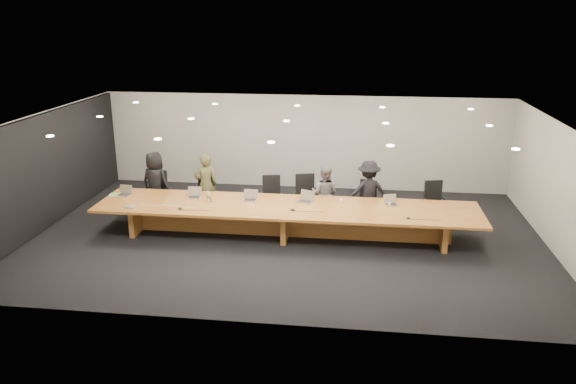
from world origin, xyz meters
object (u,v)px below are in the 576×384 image
at_px(person_a, 155,182).
at_px(laptop_d, 305,197).
at_px(av_box, 130,207).
at_px(mic_left, 180,208).
at_px(person_b, 206,185).
at_px(laptop_b, 194,193).
at_px(amber_mug, 209,199).
at_px(chair_far_left, 155,192).
at_px(person_c, 325,194).
at_px(chair_mid_right, 306,197).
at_px(water_bottle, 208,197).
at_px(chair_right, 366,201).
at_px(person_d, 368,192).
at_px(conference_table, 286,215).
at_px(laptop_e, 391,200).
at_px(chair_left, 207,196).
at_px(mic_center, 293,210).
at_px(laptop_c, 250,195).
at_px(laptop_a, 124,191).
at_px(paper_cup_far, 390,205).
at_px(paper_cup_near, 341,201).
at_px(chair_far_right, 436,203).
at_px(mic_right, 408,218).

xyz_separation_m(person_a, laptop_d, (4.05, -0.92, 0.07)).
height_order(av_box, mic_left, av_box).
height_order(person_b, mic_left, person_b).
height_order(laptop_b, amber_mug, laptop_b).
distance_m(chair_far_left, person_c, 4.48).
xyz_separation_m(chair_far_left, mic_left, (1.23, -1.69, 0.19)).
bearing_deg(chair_mid_right, person_b, 164.43).
bearing_deg(water_bottle, laptop_b, 150.90).
height_order(chair_right, person_d, person_d).
bearing_deg(laptop_d, laptop_b, -156.29).
bearing_deg(laptop_b, conference_table, -11.52).
bearing_deg(chair_far_left, laptop_e, 6.74).
bearing_deg(laptop_b, av_box, -149.12).
bearing_deg(person_d, person_c, -8.69).
bearing_deg(conference_table, water_bottle, 177.70).
distance_m(chair_left, mic_center, 2.90).
bearing_deg(chair_left, laptop_c, -55.87).
xyz_separation_m(conference_table, chair_right, (1.86, 1.29, 0.00)).
distance_m(person_c, av_box, 4.75).
height_order(laptop_a, paper_cup_far, laptop_a).
height_order(person_b, water_bottle, person_b).
xyz_separation_m(person_d, laptop_e, (0.53, -0.83, 0.07)).
bearing_deg(chair_right, laptop_c, -143.29).
bearing_deg(chair_left, av_box, -146.32).
height_order(person_b, paper_cup_near, person_b).
xyz_separation_m(laptop_b, av_box, (-1.28, -0.89, -0.11)).
relative_size(conference_table, chair_left, 9.02).
height_order(person_c, mic_center, person_c).
bearing_deg(laptop_a, paper_cup_far, 5.92).
relative_size(conference_table, laptop_a, 28.00).
relative_size(chair_left, mic_center, 7.77).
height_order(person_c, water_bottle, person_c).
height_order(laptop_c, water_bottle, laptop_c).
bearing_deg(laptop_b, laptop_a, 177.54).
height_order(laptop_d, amber_mug, laptop_d).
bearing_deg(chair_mid_right, chair_left, 163.28).
bearing_deg(laptop_e, chair_right, 106.47).
distance_m(chair_left, person_c, 3.10).
relative_size(chair_far_right, paper_cup_far, 13.13).
distance_m(person_b, mic_right, 5.32).
distance_m(person_d, paper_cup_near, 1.03).
distance_m(laptop_e, mic_center, 2.36).
bearing_deg(laptop_e, mic_center, -179.96).
xyz_separation_m(conference_table, laptop_b, (-2.33, 0.32, 0.36)).
bearing_deg(conference_table, paper_cup_far, 6.63).
bearing_deg(chair_far_right, water_bottle, 177.93).
relative_size(laptop_a, mic_left, 2.61).
relative_size(paper_cup_near, mic_left, 0.74).
bearing_deg(conference_table, person_b, 152.17).
height_order(person_a, person_c, person_a).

